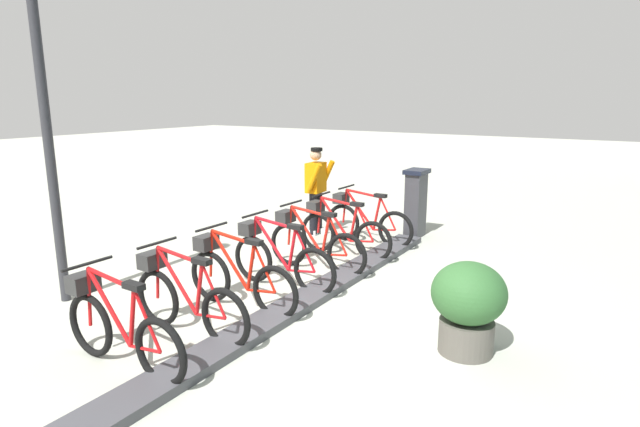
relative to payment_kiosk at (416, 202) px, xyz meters
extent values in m
plane|color=#B1B5A5|center=(-0.05, 3.76, -0.67)|extent=(60.00, 60.00, 0.00)
cube|color=#47474C|center=(-0.05, 3.76, -0.62)|extent=(0.44, 6.85, 0.10)
cube|color=#38383D|center=(0.00, 0.00, -0.07)|extent=(0.28, 0.44, 1.20)
cube|color=#194C8C|center=(0.15, 0.00, 0.28)|extent=(0.03, 0.30, 0.40)
cube|color=black|center=(0.00, 0.00, 0.57)|extent=(0.36, 0.52, 0.08)
torus|color=black|center=(-0.03, 0.95, -0.33)|extent=(0.67, 0.08, 0.67)
torus|color=black|center=(1.02, 0.93, -0.33)|extent=(0.67, 0.08, 0.67)
cylinder|color=red|center=(0.68, 0.94, -0.05)|extent=(0.60, 0.05, 0.70)
cylinder|color=red|center=(0.34, 0.94, -0.09)|extent=(0.16, 0.05, 0.61)
cylinder|color=red|center=(0.62, 0.94, 0.25)|extent=(0.69, 0.05, 0.11)
cylinder|color=red|center=(0.18, 0.95, -0.36)|extent=(0.43, 0.04, 0.09)
cylinder|color=red|center=(0.12, 0.95, -0.06)|extent=(0.33, 0.04, 0.56)
cylinder|color=red|center=(0.99, 0.93, -0.02)|extent=(0.10, 0.04, 0.62)
cube|color=black|center=(0.28, 0.94, 0.24)|extent=(0.22, 0.10, 0.06)
cylinder|color=black|center=(0.96, 0.93, 0.33)|extent=(0.04, 0.54, 0.03)
cube|color=#2D2D2D|center=(1.07, 0.93, 0.11)|extent=(0.20, 0.28, 0.18)
torus|color=black|center=(-0.03, 1.81, -0.33)|extent=(0.67, 0.08, 0.67)
torus|color=black|center=(1.02, 1.80, -0.33)|extent=(0.67, 0.08, 0.67)
cylinder|color=red|center=(0.68, 1.80, -0.05)|extent=(0.60, 0.05, 0.70)
cylinder|color=red|center=(0.34, 1.81, -0.09)|extent=(0.16, 0.05, 0.61)
cylinder|color=red|center=(0.62, 1.80, 0.25)|extent=(0.69, 0.05, 0.11)
cylinder|color=red|center=(0.18, 1.81, -0.36)|extent=(0.43, 0.04, 0.09)
cylinder|color=red|center=(0.12, 1.81, -0.06)|extent=(0.33, 0.04, 0.56)
cylinder|color=red|center=(0.99, 1.80, -0.02)|extent=(0.10, 0.04, 0.62)
cube|color=black|center=(0.28, 1.81, 0.24)|extent=(0.22, 0.10, 0.06)
cylinder|color=black|center=(0.96, 1.80, 0.33)|extent=(0.04, 0.54, 0.03)
cube|color=#2D2D2D|center=(1.07, 1.80, 0.11)|extent=(0.20, 0.28, 0.18)
torus|color=black|center=(-0.03, 2.68, -0.33)|extent=(0.67, 0.08, 0.67)
torus|color=black|center=(1.02, 2.66, -0.33)|extent=(0.67, 0.08, 0.67)
cylinder|color=red|center=(0.68, 2.67, -0.05)|extent=(0.60, 0.05, 0.70)
cylinder|color=red|center=(0.34, 2.67, -0.09)|extent=(0.16, 0.05, 0.61)
cylinder|color=red|center=(0.62, 2.67, 0.25)|extent=(0.69, 0.05, 0.11)
cylinder|color=red|center=(0.18, 2.67, -0.36)|extent=(0.43, 0.04, 0.09)
cylinder|color=red|center=(0.12, 2.67, -0.06)|extent=(0.33, 0.04, 0.56)
cylinder|color=red|center=(0.99, 2.66, -0.02)|extent=(0.10, 0.04, 0.62)
cube|color=black|center=(0.28, 2.67, 0.24)|extent=(0.22, 0.10, 0.06)
cylinder|color=black|center=(0.96, 2.66, 0.33)|extent=(0.04, 0.54, 0.03)
cube|color=#2D2D2D|center=(1.07, 2.66, 0.11)|extent=(0.20, 0.28, 0.18)
torus|color=black|center=(-0.03, 3.54, -0.33)|extent=(0.67, 0.08, 0.67)
torus|color=black|center=(1.02, 3.52, -0.33)|extent=(0.67, 0.08, 0.67)
cylinder|color=red|center=(0.68, 3.53, -0.05)|extent=(0.60, 0.05, 0.70)
cylinder|color=red|center=(0.34, 3.53, -0.09)|extent=(0.16, 0.05, 0.61)
cylinder|color=red|center=(0.62, 3.53, 0.25)|extent=(0.69, 0.05, 0.11)
cylinder|color=red|center=(0.18, 3.54, -0.36)|extent=(0.43, 0.04, 0.09)
cylinder|color=red|center=(0.12, 3.54, -0.06)|extent=(0.33, 0.04, 0.56)
cylinder|color=red|center=(0.99, 3.53, -0.02)|extent=(0.10, 0.04, 0.62)
cube|color=black|center=(0.28, 3.54, 0.24)|extent=(0.22, 0.10, 0.06)
cylinder|color=black|center=(0.96, 3.53, 0.33)|extent=(0.04, 0.54, 0.03)
cube|color=#2D2D2D|center=(1.07, 3.52, 0.11)|extent=(0.20, 0.28, 0.18)
torus|color=black|center=(-0.03, 4.40, -0.33)|extent=(0.67, 0.08, 0.67)
torus|color=black|center=(1.02, 4.39, -0.33)|extent=(0.67, 0.08, 0.67)
cylinder|color=red|center=(0.68, 4.39, -0.05)|extent=(0.60, 0.05, 0.70)
cylinder|color=red|center=(0.34, 4.40, -0.09)|extent=(0.16, 0.05, 0.61)
cylinder|color=red|center=(0.62, 4.39, 0.25)|extent=(0.69, 0.05, 0.11)
cylinder|color=red|center=(0.18, 4.40, -0.36)|extent=(0.43, 0.04, 0.09)
cylinder|color=red|center=(0.12, 4.40, -0.06)|extent=(0.33, 0.04, 0.56)
cylinder|color=red|center=(0.99, 4.39, -0.02)|extent=(0.10, 0.04, 0.62)
cube|color=black|center=(0.28, 4.40, 0.24)|extent=(0.22, 0.10, 0.06)
cylinder|color=black|center=(0.96, 4.39, 0.33)|extent=(0.04, 0.54, 0.03)
cube|color=#2D2D2D|center=(1.07, 4.39, 0.11)|extent=(0.20, 0.28, 0.18)
torus|color=black|center=(-0.03, 5.27, -0.33)|extent=(0.67, 0.08, 0.67)
torus|color=black|center=(1.02, 5.25, -0.33)|extent=(0.67, 0.08, 0.67)
cylinder|color=red|center=(0.68, 5.26, -0.05)|extent=(0.60, 0.05, 0.70)
cylinder|color=red|center=(0.34, 5.26, -0.09)|extent=(0.16, 0.05, 0.61)
cylinder|color=red|center=(0.62, 5.26, 0.25)|extent=(0.69, 0.05, 0.11)
cylinder|color=red|center=(0.18, 5.26, -0.36)|extent=(0.43, 0.04, 0.09)
cylinder|color=red|center=(0.12, 5.27, -0.06)|extent=(0.33, 0.04, 0.56)
cylinder|color=red|center=(0.99, 5.25, -0.02)|extent=(0.10, 0.04, 0.62)
cube|color=black|center=(0.28, 5.26, 0.24)|extent=(0.22, 0.10, 0.06)
cylinder|color=black|center=(0.96, 5.25, 0.33)|extent=(0.04, 0.54, 0.03)
cube|color=#2D2D2D|center=(1.07, 5.25, 0.11)|extent=(0.20, 0.28, 0.18)
torus|color=black|center=(-0.03, 6.13, -0.33)|extent=(0.67, 0.08, 0.67)
torus|color=black|center=(1.02, 6.12, -0.33)|extent=(0.67, 0.08, 0.67)
cylinder|color=red|center=(0.68, 6.12, -0.05)|extent=(0.60, 0.05, 0.70)
cylinder|color=red|center=(0.34, 6.13, -0.09)|extent=(0.16, 0.05, 0.61)
cylinder|color=red|center=(0.62, 6.12, 0.25)|extent=(0.69, 0.05, 0.11)
cylinder|color=red|center=(0.18, 6.13, -0.36)|extent=(0.43, 0.04, 0.09)
cylinder|color=red|center=(0.12, 6.13, -0.06)|extent=(0.33, 0.04, 0.56)
cylinder|color=red|center=(0.99, 6.12, -0.02)|extent=(0.10, 0.04, 0.62)
cube|color=black|center=(0.28, 6.13, 0.24)|extent=(0.22, 0.10, 0.06)
cylinder|color=black|center=(0.96, 6.12, 0.33)|extent=(0.04, 0.54, 0.03)
cube|color=#2D2D2D|center=(1.07, 6.12, 0.11)|extent=(0.20, 0.28, 0.18)
cube|color=white|center=(1.63, 0.73, -0.62)|extent=(0.27, 0.13, 0.10)
cube|color=white|center=(1.73, 0.95, -0.62)|extent=(0.27, 0.13, 0.10)
cylinder|color=black|center=(1.69, 0.74, -0.24)|extent=(0.15, 0.15, 0.82)
cylinder|color=black|center=(1.67, 0.94, -0.24)|extent=(0.15, 0.15, 0.82)
cube|color=orange|center=(1.68, 0.84, 0.43)|extent=(0.29, 0.42, 0.56)
cylinder|color=orange|center=(1.60, 0.57, 0.46)|extent=(0.34, 0.12, 0.57)
cylinder|color=orange|center=(1.56, 1.09, 0.46)|extent=(0.34, 0.12, 0.57)
sphere|color=tan|center=(1.68, 0.84, 0.86)|extent=(0.22, 0.22, 0.22)
cylinder|color=black|center=(1.66, 0.84, 0.96)|extent=(0.22, 0.22, 0.06)
cylinder|color=#2D2D33|center=(2.65, 5.38, 1.28)|extent=(0.12, 0.12, 3.89)
cylinder|color=#59544C|center=(-2.19, 4.01, -0.49)|extent=(0.56, 0.56, 0.35)
ellipsoid|color=#326430|center=(-2.19, 4.01, -0.02)|extent=(0.76, 0.76, 0.64)
camera|label=1|loc=(-3.54, 9.01, 1.94)|focal=29.16mm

